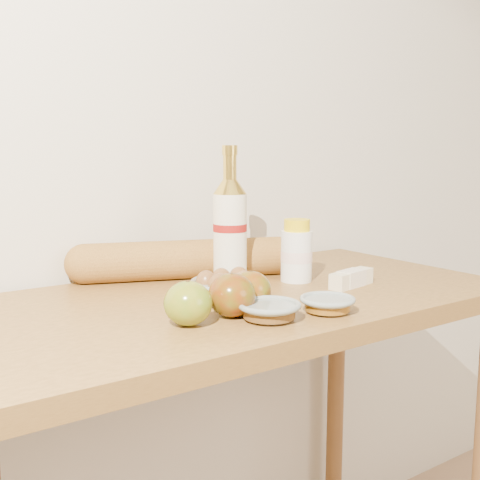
# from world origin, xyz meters

# --- Properties ---
(back_wall) EXTENTS (3.50, 0.02, 2.60)m
(back_wall) POSITION_xyz_m (0.00, 1.51, 1.30)
(back_wall) COLOR beige
(back_wall) RESTS_ON ground
(table) EXTENTS (1.20, 0.60, 0.90)m
(table) POSITION_xyz_m (0.00, 1.18, 0.78)
(table) COLOR olive
(table) RESTS_ON ground
(bourbon_bottle) EXTENTS (0.10, 0.10, 0.31)m
(bourbon_bottle) POSITION_xyz_m (0.06, 1.27, 1.03)
(bourbon_bottle) COLOR white
(bourbon_bottle) RESTS_ON table
(cream_bottle) EXTENTS (0.09, 0.09, 0.14)m
(cream_bottle) POSITION_xyz_m (0.20, 1.21, 0.97)
(cream_bottle) COLOR white
(cream_bottle) RESTS_ON table
(egg_bowl) EXTENTS (0.17, 0.17, 0.06)m
(egg_bowl) POSITION_xyz_m (-0.01, 1.17, 0.92)
(egg_bowl) COLOR gray
(egg_bowl) RESTS_ON table
(baguette) EXTENTS (0.54, 0.28, 0.09)m
(baguette) POSITION_xyz_m (0.00, 1.38, 0.95)
(baguette) COLOR #B37E36
(baguette) RESTS_ON table
(apple_yellowgreen) EXTENTS (0.09, 0.09, 0.08)m
(apple_yellowgreen) POSITION_xyz_m (-0.18, 1.05, 0.94)
(apple_yellowgreen) COLOR olive
(apple_yellowgreen) RESTS_ON table
(apple_redgreen_front) EXTENTS (0.08, 0.08, 0.07)m
(apple_redgreen_front) POSITION_xyz_m (-0.03, 1.08, 0.94)
(apple_redgreen_front) COLOR #971308
(apple_redgreen_front) RESTS_ON table
(apple_redgreen_right) EXTENTS (0.11, 0.11, 0.08)m
(apple_redgreen_right) POSITION_xyz_m (-0.09, 1.05, 0.94)
(apple_redgreen_right) COLOR maroon
(apple_redgreen_right) RESTS_ON table
(sugar_bowl) EXTENTS (0.13, 0.13, 0.03)m
(sugar_bowl) POSITION_xyz_m (-0.05, 0.99, 0.92)
(sugar_bowl) COLOR gray
(sugar_bowl) RESTS_ON table
(syrup_bowl) EXTENTS (0.13, 0.13, 0.03)m
(syrup_bowl) POSITION_xyz_m (0.07, 0.97, 0.92)
(syrup_bowl) COLOR gray
(syrup_bowl) RESTS_ON table
(butter_stick) EXTENTS (0.13, 0.06, 0.04)m
(butter_stick) POSITION_xyz_m (0.26, 1.10, 0.92)
(butter_stick) COLOR beige
(butter_stick) RESTS_ON table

